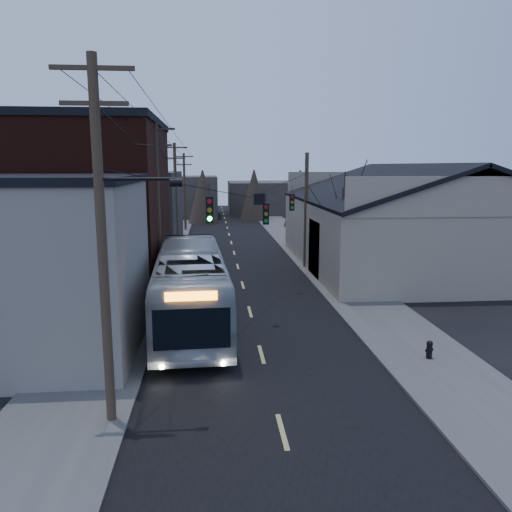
{
  "coord_description": "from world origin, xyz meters",
  "views": [
    {
      "loc": [
        -1.94,
        -11.11,
        7.56
      ],
      "look_at": [
        0.31,
        13.93,
        3.0
      ],
      "focal_mm": 35.0,
      "sensor_mm": 36.0,
      "label": 1
    }
  ],
  "objects": [
    {
      "name": "ground",
      "position": [
        0.0,
        0.0,
        0.0
      ],
      "size": [
        160.0,
        160.0,
        0.0
      ],
      "primitive_type": "plane",
      "color": "black",
      "rests_on": "ground"
    },
    {
      "name": "road_surface",
      "position": [
        0.0,
        30.0,
        0.01
      ],
      "size": [
        9.0,
        110.0,
        0.02
      ],
      "primitive_type": "cube",
      "color": "black",
      "rests_on": "ground"
    },
    {
      "name": "sidewalk_left",
      "position": [
        -6.5,
        30.0,
        0.06
      ],
      "size": [
        4.0,
        110.0,
        0.12
      ],
      "primitive_type": "cube",
      "color": "#474744",
      "rests_on": "ground"
    },
    {
      "name": "sidewalk_right",
      "position": [
        6.5,
        30.0,
        0.06
      ],
      "size": [
        4.0,
        110.0,
        0.12
      ],
      "primitive_type": "cube",
      "color": "#474744",
      "rests_on": "ground"
    },
    {
      "name": "building_clapboard",
      "position": [
        -9.0,
        9.0,
        3.5
      ],
      "size": [
        8.0,
        8.0,
        7.0
      ],
      "primitive_type": "cube",
      "color": "slate",
      "rests_on": "ground"
    },
    {
      "name": "building_brick",
      "position": [
        -10.0,
        20.0,
        5.0
      ],
      "size": [
        10.0,
        12.0,
        10.0
      ],
      "primitive_type": "cube",
      "color": "black",
      "rests_on": "ground"
    },
    {
      "name": "building_left_far",
      "position": [
        -9.5,
        36.0,
        3.5
      ],
      "size": [
        9.0,
        14.0,
        7.0
      ],
      "primitive_type": "cube",
      "color": "#352F2B",
      "rests_on": "ground"
    },
    {
      "name": "warehouse",
      "position": [
        13.0,
        25.0,
        2.7
      ],
      "size": [
        16.16,
        20.6,
        7.73
      ],
      "color": "gray",
      "rests_on": "ground"
    },
    {
      "name": "building_far_left",
      "position": [
        -6.0,
        65.0,
        3.0
      ],
      "size": [
        10.0,
        12.0,
        6.0
      ],
      "primitive_type": "cube",
      "color": "#352F2B",
      "rests_on": "ground"
    },
    {
      "name": "building_far_right",
      "position": [
        7.0,
        70.0,
        2.5
      ],
      "size": [
        12.0,
        14.0,
        5.0
      ],
      "primitive_type": "cube",
      "color": "#352F2B",
      "rests_on": "ground"
    },
    {
      "name": "bare_tree",
      "position": [
        6.5,
        20.0,
        3.6
      ],
      "size": [
        0.4,
        0.4,
        7.2
      ],
      "primitive_type": "cone",
      "color": "black",
      "rests_on": "ground"
    },
    {
      "name": "utility_lines",
      "position": [
        -3.11,
        24.14,
        4.95
      ],
      "size": [
        11.24,
        45.28,
        10.5
      ],
      "color": "#382B1E",
      "rests_on": "ground"
    },
    {
      "name": "bus",
      "position": [
        -2.98,
        12.35,
        1.87
      ],
      "size": [
        3.75,
        13.55,
        3.74
      ],
      "primitive_type": "imported",
      "rotation": [
        0.0,
        0.0,
        3.19
      ],
      "color": "#A3AAAF",
      "rests_on": "ground"
    },
    {
      "name": "parked_car",
      "position": [
        -3.83,
        28.36,
        0.77
      ],
      "size": [
        2.23,
        4.86,
        1.54
      ],
      "primitive_type": "imported",
      "rotation": [
        0.0,
        0.0,
        -0.13
      ],
      "color": "#9DA1A4",
      "rests_on": "ground"
    },
    {
      "name": "fire_hydrant",
      "position": [
        6.49,
        6.75,
        0.51
      ],
      "size": [
        0.35,
        0.25,
        0.72
      ],
      "rotation": [
        0.0,
        0.0,
        0.37
      ],
      "color": "black",
      "rests_on": "sidewalk_right"
    }
  ]
}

